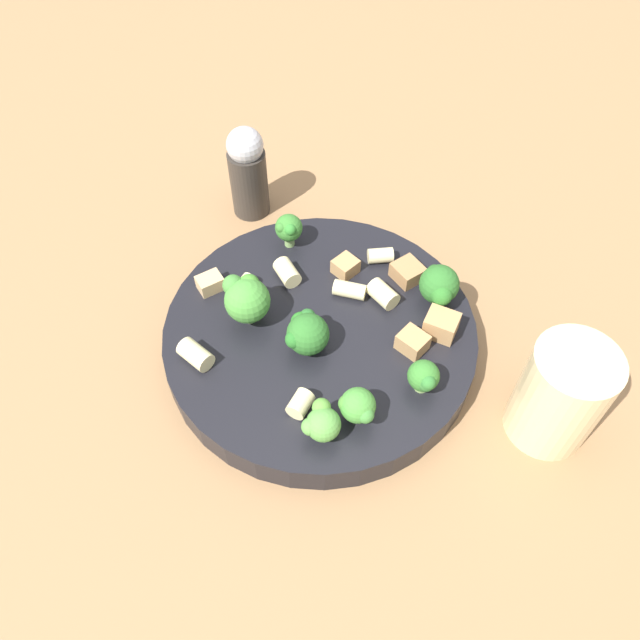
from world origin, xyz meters
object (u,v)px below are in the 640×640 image
at_px(rigatoni_0, 300,404).
at_px(chicken_chunk_3, 210,283).
at_px(chicken_chunk_4, 413,342).
at_px(broccoli_floret_4, 439,285).
at_px(broccoli_floret_5, 357,406).
at_px(pepper_shaker, 248,172).
at_px(rigatoni_4, 383,294).
at_px(rigatoni_5, 196,355).
at_px(broccoli_floret_1, 306,333).
at_px(rigatoni_6, 380,255).
at_px(chicken_chunk_2, 345,266).
at_px(rigatoni_3, 350,290).
at_px(pasta_bowl, 320,335).
at_px(rigatoni_2, 241,288).
at_px(broccoli_floret_3, 424,378).
at_px(broccoli_floret_6, 322,423).
at_px(chicken_chunk_0, 407,272).
at_px(broccoli_floret_0, 246,298).
at_px(broccoli_floret_2, 289,229).
at_px(drinking_glass, 558,399).
at_px(chicken_chunk_1, 441,325).
at_px(rigatoni_1, 287,272).

bearing_deg(rigatoni_0, chicken_chunk_3, 178.61).
bearing_deg(chicken_chunk_4, broccoli_floret_4, 117.65).
xyz_separation_m(broccoli_floret_5, pepper_shaker, (-0.28, 0.07, 0.00)).
bearing_deg(rigatoni_4, rigatoni_5, -103.07).
relative_size(broccoli_floret_1, rigatoni_0, 1.98).
height_order(broccoli_floret_1, chicken_chunk_4, broccoli_floret_1).
distance_m(rigatoni_5, rigatoni_6, 0.20).
bearing_deg(chicken_chunk_2, rigatoni_0, -50.29).
bearing_deg(rigatoni_3, pasta_bowl, -71.59).
relative_size(rigatoni_2, rigatoni_6, 1.20).
bearing_deg(broccoli_floret_3, rigatoni_3, 173.90).
height_order(broccoli_floret_6, chicken_chunk_2, broccoli_floret_6).
height_order(broccoli_floret_1, chicken_chunk_3, broccoli_floret_1).
xyz_separation_m(broccoli_floret_1, pepper_shaker, (-0.20, 0.07, 0.00)).
xyz_separation_m(broccoli_floret_5, broccoli_floret_6, (-0.00, -0.03, -0.00)).
relative_size(chicken_chunk_0, pepper_shaker, 0.25).
relative_size(broccoli_floret_0, chicken_chunk_0, 1.82).
bearing_deg(rigatoni_4, broccoli_floret_1, -88.05).
xyz_separation_m(broccoli_floret_4, broccoli_floret_5, (0.05, -0.13, -0.00)).
xyz_separation_m(broccoli_floret_1, broccoli_floret_2, (-0.11, 0.06, 0.00)).
distance_m(chicken_chunk_3, drinking_glass, 0.32).
bearing_deg(rigatoni_4, broccoli_floret_3, -19.70).
distance_m(broccoli_floret_0, rigatoni_0, 0.11).
xyz_separation_m(pasta_bowl, chicken_chunk_4, (0.06, 0.05, 0.02)).
bearing_deg(chicken_chunk_1, broccoli_floret_3, -55.74).
height_order(broccoli_floret_1, broccoli_floret_5, broccoli_floret_1).
bearing_deg(broccoli_floret_6, broccoli_floret_1, 153.40).
distance_m(rigatoni_0, chicken_chunk_3, 0.15).
xyz_separation_m(chicken_chunk_0, pepper_shaker, (-0.19, -0.05, 0.01)).
height_order(pasta_bowl, chicken_chunk_3, chicken_chunk_3).
distance_m(rigatoni_3, rigatoni_4, 0.03).
bearing_deg(chicken_chunk_2, rigatoni_6, 77.97).
height_order(rigatoni_0, rigatoni_6, rigatoni_0).
height_order(rigatoni_2, pepper_shaker, pepper_shaker).
height_order(broccoli_floret_1, broccoli_floret_2, broccoli_floret_1).
bearing_deg(pepper_shaker, rigatoni_1, -16.11).
relative_size(broccoli_floret_1, chicken_chunk_4, 1.72).
distance_m(rigatoni_1, rigatoni_6, 0.09).
bearing_deg(rigatoni_5, pasta_bowl, 73.54).
relative_size(broccoli_floret_5, drinking_glass, 0.35).
distance_m(broccoli_floret_3, broccoli_floret_5, 0.06).
bearing_deg(broccoli_floret_2, pasta_bowl, -18.67).
xyz_separation_m(chicken_chunk_3, pepper_shaker, (-0.10, 0.10, 0.02)).
xyz_separation_m(rigatoni_6, chicken_chunk_0, (0.03, 0.01, 0.00)).
bearing_deg(chicken_chunk_0, broccoli_floret_1, -84.69).
bearing_deg(broccoli_floret_4, chicken_chunk_4, -62.35).
relative_size(broccoli_floret_2, broccoli_floret_6, 1.13).
bearing_deg(rigatoni_3, broccoli_floret_3, -6.10).
bearing_deg(rigatoni_2, broccoli_floret_4, 51.73).
height_order(rigatoni_4, rigatoni_6, rigatoni_4).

